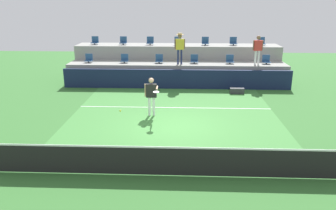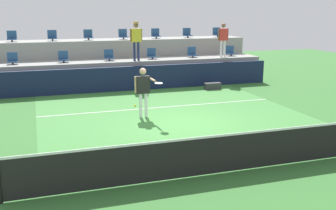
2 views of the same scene
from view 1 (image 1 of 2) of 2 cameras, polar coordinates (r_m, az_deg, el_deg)
The scene contains 25 objects.
ground_plane at distance 13.53m, azimuth 0.90°, elevation -3.61°, with size 40.00×40.00×0.00m, color #336B2D.
court_inner_paint at distance 14.47m, azimuth 1.02°, elevation -2.17°, with size 9.00×10.00×0.01m, color #3D7F38.
court_service_line at distance 15.79m, azimuth 1.15°, elevation -0.45°, with size 9.00×0.06×0.00m, color white.
tennis_net at distance 9.68m, azimuth 0.22°, elevation -9.40°, with size 10.48×0.08×1.07m.
sponsor_backboard at distance 19.12m, azimuth 1.43°, elevation 4.43°, with size 13.00×0.16×1.10m, color #141E42.
seating_tier_lower at distance 20.37m, azimuth 1.51°, elevation 5.47°, with size 13.00×1.80×1.25m, color gray.
seating_tier_upper at distance 22.06m, azimuth 1.60°, elevation 7.52°, with size 13.00×1.80×2.10m, color gray.
stadium_chair_lower_far_left at distance 20.93m, azimuth -13.36°, elevation 7.67°, with size 0.44×0.40×0.52m.
stadium_chair_lower_left at distance 20.45m, azimuth -7.44°, elevation 7.77°, with size 0.44×0.40×0.52m.
stadium_chair_lower_mid_left at distance 20.19m, azimuth -1.52°, elevation 7.79°, with size 0.44×0.40×0.52m.
stadium_chair_lower_mid_right at distance 20.16m, azimuth 4.51°, elevation 7.72°, with size 0.44×0.40×0.52m.
stadium_chair_lower_right at distance 20.34m, azimuth 10.51°, elevation 7.57°, with size 0.44×0.40×0.52m.
stadium_chair_lower_far_right at distance 20.74m, azimuth 16.41°, elevation 7.34°, with size 0.44×0.40×0.52m.
stadium_chair_upper_far_left at distance 22.54m, azimuth -12.37°, elevation 10.60°, with size 0.44×0.40×0.52m.
stadium_chair_upper_left at distance 22.14m, azimuth -7.64°, elevation 10.72°, with size 0.44×0.40×0.52m.
stadium_chair_upper_mid_left at distance 21.91m, azimuth -3.06°, elevation 10.78°, with size 0.44×0.40×0.52m.
stadium_chair_upper_center at distance 21.81m, azimuth 1.68°, elevation 10.77°, with size 0.44×0.40×0.52m.
stadium_chair_upper_mid_right at distance 21.85m, azimuth 6.38°, elevation 10.68°, with size 0.44×0.40×0.52m.
stadium_chair_upper_right at distance 22.04m, azimuth 11.08°, elevation 10.53°, with size 0.44×0.40×0.52m.
stadium_chair_upper_far_right at distance 22.37m, azimuth 15.65°, elevation 10.31°, with size 0.44×0.40×0.52m.
tennis_player at distance 14.44m, azimuth -2.83°, elevation 2.07°, with size 0.71×1.18×1.70m.
spectator_with_hat at distance 19.63m, azimuth 2.03°, elevation 10.18°, with size 0.61×0.46×1.81m.
spectator_leaning_on_rail at distance 20.11m, azimuth 15.08°, elevation 9.48°, with size 0.59×0.24×1.69m.
tennis_ball at distance 12.19m, azimuth -8.15°, elevation -1.00°, with size 0.07×0.07×0.07m.
equipment_bag at distance 18.54m, azimuth 11.69°, elevation 2.37°, with size 0.76×0.28×0.30m, color #333338.
Camera 1 is at (0.34, -12.62, 4.88)m, focal length 35.72 mm.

